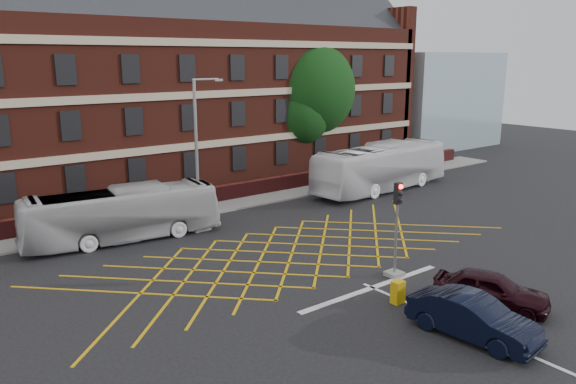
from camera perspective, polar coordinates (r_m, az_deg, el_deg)
ground at (r=26.69m, az=3.09°, el=-7.36°), size 120.00×120.00×0.00m
victorian_building at (r=44.07m, az=-15.97°, el=10.83°), size 51.00×12.17×20.40m
boundary_wall at (r=36.87m, az=-10.26°, el=-0.77°), size 56.00×0.50×1.10m
far_pavement at (r=36.13m, az=-9.49°, el=-1.83°), size 60.00×3.00×0.12m
glass_block at (r=64.39m, az=13.94°, el=9.10°), size 14.00×10.00×10.00m
box_junction_hatching at (r=28.13m, az=0.41°, el=-6.21°), size 8.22×8.22×0.02m
stop_line at (r=24.36m, az=8.57°, el=-9.58°), size 8.00×0.30×0.02m
centre_line at (r=20.91m, az=21.99°, el=-14.55°), size 0.15×14.00×0.02m
bus_left at (r=30.96m, az=-16.53°, el=-2.17°), size 10.50×3.69×2.86m
bus_right at (r=41.50m, az=9.46°, el=2.50°), size 12.50×3.89×3.43m
car_navy at (r=20.87m, az=18.27°, el=-12.00°), size 2.07×4.70×1.50m
car_maroon at (r=23.39m, az=19.90°, el=-9.35°), size 3.34×4.67×1.48m
deciduous_tree at (r=48.15m, az=1.73°, el=9.69°), size 8.45×8.42×11.10m
traffic_light_near at (r=25.17m, az=10.91°, el=-4.65°), size 0.70×0.70×4.27m
street_lamp at (r=31.61m, az=-9.06°, el=1.19°), size 2.25×1.00×8.41m
utility_cabinet at (r=22.96m, az=11.10°, el=-9.95°), size 0.49×0.37×0.92m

